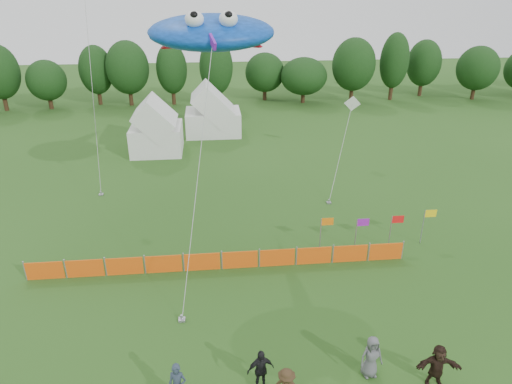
{
  "coord_description": "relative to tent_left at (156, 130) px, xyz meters",
  "views": [
    {
      "loc": [
        -1.92,
        -12.8,
        13.78
      ],
      "look_at": [
        0.0,
        6.0,
        5.2
      ],
      "focal_mm": 32.0,
      "sensor_mm": 36.0,
      "label": 1
    }
  ],
  "objects": [
    {
      "name": "ground",
      "position": [
        6.79,
        -27.18,
        -2.01
      ],
      "size": [
        160.0,
        160.0,
        0.0
      ],
      "primitive_type": "plane",
      "color": "#234C16",
      "rests_on": "ground"
    },
    {
      "name": "treeline",
      "position": [
        8.39,
        17.75,
        2.17
      ],
      "size": [
        104.57,
        8.78,
        8.36
      ],
      "color": "#382314",
      "rests_on": "ground"
    },
    {
      "name": "tent_left",
      "position": [
        0.0,
        0.0,
        0.0
      ],
      "size": [
        4.52,
        4.52,
        3.99
      ],
      "color": "silver",
      "rests_on": "ground"
    },
    {
      "name": "tent_right",
      "position": [
        5.12,
        5.04,
        -0.05
      ],
      "size": [
        5.51,
        4.41,
        3.89
      ],
      "color": "silver",
      "rests_on": "ground"
    },
    {
      "name": "barrier_fence",
      "position": [
        5.1,
        -19.46,
        -1.51
      ],
      "size": [
        19.9,
        0.06,
        1.0
      ],
      "color": "#E6510C",
      "rests_on": "ground"
    },
    {
      "name": "flag_row",
      "position": [
        14.0,
        -18.06,
        -0.65
      ],
      "size": [
        6.73,
        0.27,
        2.15
      ],
      "color": "gray",
      "rests_on": "ground"
    },
    {
      "name": "spectator_d",
      "position": [
        6.3,
        -27.51,
        -1.13
      ],
      "size": [
        1.11,
        0.65,
        1.77
      ],
      "primitive_type": "imported",
      "rotation": [
        0.0,
        0.0,
        0.22
      ],
      "color": "black",
      "rests_on": "ground"
    },
    {
      "name": "spectator_e",
      "position": [
        10.57,
        -27.3,
        -1.11
      ],
      "size": [
        0.93,
        0.65,
        1.8
      ],
      "primitive_type": "imported",
      "rotation": [
        0.0,
        0.0,
        0.09
      ],
      "color": "#545559",
      "rests_on": "ground"
    },
    {
      "name": "spectator_f",
      "position": [
        12.86,
        -27.99,
        -1.11
      ],
      "size": [
        1.72,
        0.71,
        1.81
      ],
      "primitive_type": "imported",
      "rotation": [
        0.0,
        0.0,
        -0.11
      ],
      "color": "black",
      "rests_on": "ground"
    },
    {
      "name": "stingray_kite",
      "position": [
        5.14,
        -15.48,
        9.63
      ],
      "size": [
        6.49,
        16.03,
        12.8
      ],
      "color": "blue",
      "rests_on": "ground"
    },
    {
      "name": "small_kite_white",
      "position": [
        15.67,
        -5.7,
        1.64
      ],
      "size": [
        4.65,
        8.96,
        5.52
      ],
      "color": "white",
      "rests_on": "ground"
    },
    {
      "name": "small_kite_dark",
      "position": [
        -3.27,
        -6.66,
        6.51
      ],
      "size": [
        0.89,
        4.49,
        14.69
      ],
      "color": "black",
      "rests_on": "ground"
    }
  ]
}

